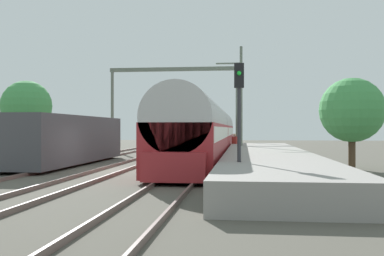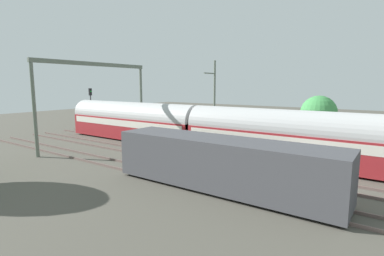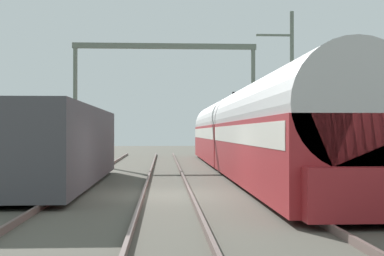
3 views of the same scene
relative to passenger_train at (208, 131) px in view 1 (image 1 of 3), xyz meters
name	(u,v)px [view 1 (image 1 of 3)]	position (x,y,z in m)	size (l,w,h in m)	color
ground	(117,170)	(-3.90, -10.22, -1.97)	(120.00, 120.00, 0.00)	#514E45
track_far_west	(44,168)	(-7.81, -10.22, -1.89)	(1.51, 60.00, 0.16)	#6C5852
track_west	(117,168)	(-3.90, -10.22, -1.89)	(1.52, 60.00, 0.16)	#6C5852
track_east	(192,169)	(0.00, -10.22, -1.89)	(1.51, 60.00, 0.16)	#6C5852
platform	(267,160)	(3.82, -8.22, -1.52)	(4.40, 28.00, 0.90)	gray
passenger_train	(208,131)	(0.00, 0.00, 0.00)	(2.93, 32.85, 3.82)	maroon
freight_car	(68,140)	(-7.81, -7.04, -0.50)	(2.80, 13.00, 2.70)	#47474C
person_crossing	(235,142)	(1.86, 3.56, -0.94)	(0.46, 0.39, 1.73)	#242424
railway_signal_near	(239,107)	(2.40, -16.10, 0.96)	(0.36, 0.30, 4.52)	#2D2D33
railway_signal_far	(237,117)	(1.92, 17.72, 1.42)	(0.36, 0.30, 5.32)	#2D2D33
catenary_gantry	(174,91)	(-3.90, 8.81, 3.64)	(12.21, 0.28, 7.86)	#606A5C
catenary_pole_east_mid	(240,100)	(2.35, -0.42, 2.18)	(1.90, 0.20, 8.00)	#606A5C
tree_west_background	(27,106)	(-17.42, 6.93, 2.28)	(4.62, 4.62, 6.58)	#4C3826
tree_east_background	(352,110)	(8.18, -8.49, 1.11)	(3.36, 3.36, 4.77)	#4C3826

